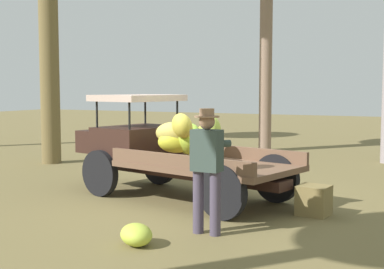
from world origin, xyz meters
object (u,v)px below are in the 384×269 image
(truck, at_px, (165,147))
(farmer, at_px, (207,163))
(loose_banana_bunch, at_px, (136,235))
(wooden_crate, at_px, (314,200))

(truck, distance_m, farmer, 2.67)
(farmer, distance_m, loose_banana_bunch, 1.35)
(farmer, bearing_deg, loose_banana_bunch, 149.46)
(farmer, xyz_separation_m, loose_banana_bunch, (0.59, 0.88, -0.84))
(farmer, bearing_deg, wooden_crate, -28.64)
(truck, bearing_deg, wooden_crate, -172.08)
(truck, bearing_deg, loose_banana_bunch, 125.65)
(farmer, distance_m, wooden_crate, 2.16)
(farmer, relative_size, loose_banana_bunch, 3.43)
(loose_banana_bunch, bearing_deg, wooden_crate, -122.31)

